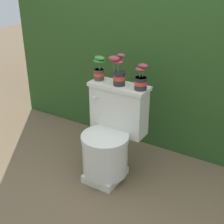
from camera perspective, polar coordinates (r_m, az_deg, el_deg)
The scene contains 6 objects.
ground_plane at distance 2.59m, azimuth -0.06°, elevation -12.95°, with size 12.00×12.00×0.00m, color brown.
hedge_backdrop at distance 3.13m, azimuth 11.09°, elevation 11.87°, with size 3.17×0.85×1.78m.
toilet at distance 2.51m, azimuth -0.28°, elevation -4.66°, with size 0.48×0.50×0.76m.
potted_plant_left at distance 2.50m, azimuth -2.37°, elevation 7.96°, with size 0.10×0.08×0.20m.
potted_plant_midleft at distance 2.39m, azimuth 1.21°, elevation 7.17°, with size 0.12×0.11×0.24m.
potted_plant_middle at distance 2.32m, azimuth 5.29°, elevation 5.82°, with size 0.10×0.09×0.20m.
Camera 1 is at (1.06, -1.72, 1.62)m, focal length 50.00 mm.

